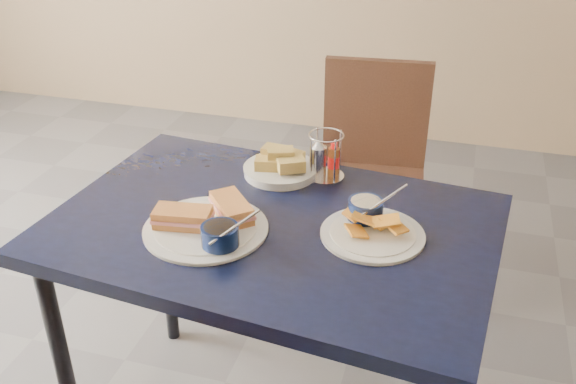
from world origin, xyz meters
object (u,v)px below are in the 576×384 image
(bread_basket, at_px, (281,166))
(condiment_caddy, at_px, (324,159))
(dining_table, at_px, (273,246))
(chair_far, at_px, (374,160))
(sandwich_plate, at_px, (209,223))
(plantain_plate, at_px, (370,223))

(bread_basket, xyz_separation_m, condiment_caddy, (0.12, 0.02, 0.03))
(dining_table, bearing_deg, chair_far, 82.71)
(chair_far, distance_m, sandwich_plate, 1.09)
(condiment_caddy, bearing_deg, dining_table, -103.63)
(sandwich_plate, distance_m, bread_basket, 0.35)
(sandwich_plate, bearing_deg, dining_table, 30.83)
(sandwich_plate, height_order, condiment_caddy, condiment_caddy)
(bread_basket, bearing_deg, dining_table, -78.02)
(dining_table, relative_size, chair_far, 1.35)
(chair_far, bearing_deg, dining_table, -97.29)
(dining_table, xyz_separation_m, chair_far, (0.12, 0.94, -0.18))
(plantain_plate, relative_size, condiment_caddy, 1.88)
(sandwich_plate, bearing_deg, bread_basket, 76.29)
(chair_far, relative_size, plantain_plate, 3.39)
(bread_basket, bearing_deg, sandwich_plate, -103.71)
(plantain_plate, height_order, bread_basket, plantain_plate)
(dining_table, relative_size, plantain_plate, 4.60)
(dining_table, relative_size, bread_basket, 5.59)
(sandwich_plate, relative_size, plantain_plate, 1.25)
(chair_far, bearing_deg, plantain_plate, -82.23)
(plantain_plate, xyz_separation_m, condiment_caddy, (-0.18, 0.25, 0.04))
(plantain_plate, xyz_separation_m, bread_basket, (-0.30, 0.23, 0.01))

